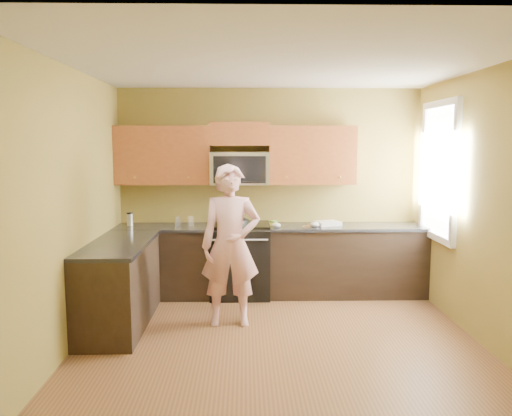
{
  "coord_description": "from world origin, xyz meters",
  "views": [
    {
      "loc": [
        -0.34,
        -4.8,
        1.96
      ],
      "look_at": [
        -0.2,
        1.3,
        1.2
      ],
      "focal_mm": 35.65,
      "sensor_mm": 36.0,
      "label": 1
    }
  ],
  "objects_px": {
    "microwave": "(240,184)",
    "woman": "(231,245)",
    "butter_tub": "(273,225)",
    "frying_pan": "(237,224)",
    "travel_mug": "(130,226)",
    "stove": "(240,260)"
  },
  "relations": [
    {
      "from": "microwave",
      "to": "butter_tub",
      "type": "distance_m",
      "value": 0.69
    },
    {
      "from": "frying_pan",
      "to": "butter_tub",
      "type": "height_order",
      "value": "frying_pan"
    },
    {
      "from": "stove",
      "to": "travel_mug",
      "type": "xyz_separation_m",
      "value": [
        -1.43,
        0.07,
        0.45
      ]
    },
    {
      "from": "frying_pan",
      "to": "stove",
      "type": "bearing_deg",
      "value": 66.41
    },
    {
      "from": "microwave",
      "to": "woman",
      "type": "relative_size",
      "value": 0.43
    },
    {
      "from": "butter_tub",
      "to": "travel_mug",
      "type": "bearing_deg",
      "value": 179.15
    },
    {
      "from": "woman",
      "to": "travel_mug",
      "type": "distance_m",
      "value": 1.75
    },
    {
      "from": "stove",
      "to": "travel_mug",
      "type": "height_order",
      "value": "travel_mug"
    },
    {
      "from": "stove",
      "to": "microwave",
      "type": "distance_m",
      "value": 0.98
    },
    {
      "from": "butter_tub",
      "to": "travel_mug",
      "type": "distance_m",
      "value": 1.86
    },
    {
      "from": "travel_mug",
      "to": "woman",
      "type": "bearing_deg",
      "value": -40.17
    },
    {
      "from": "microwave",
      "to": "butter_tub",
      "type": "xyz_separation_m",
      "value": [
        0.43,
        -0.09,
        -0.53
      ]
    },
    {
      "from": "frying_pan",
      "to": "woman",
      "type": "bearing_deg",
      "value": -76.87
    },
    {
      "from": "microwave",
      "to": "woman",
      "type": "bearing_deg",
      "value": -94.39
    },
    {
      "from": "frying_pan",
      "to": "travel_mug",
      "type": "xyz_separation_m",
      "value": [
        -1.39,
        0.11,
        -0.03
      ]
    },
    {
      "from": "microwave",
      "to": "woman",
      "type": "height_order",
      "value": "woman"
    },
    {
      "from": "butter_tub",
      "to": "travel_mug",
      "type": "height_order",
      "value": "travel_mug"
    },
    {
      "from": "microwave",
      "to": "travel_mug",
      "type": "relative_size",
      "value": 4.42
    },
    {
      "from": "microwave",
      "to": "frying_pan",
      "type": "xyz_separation_m",
      "value": [
        -0.03,
        -0.16,
        -0.5
      ]
    },
    {
      "from": "stove",
      "to": "microwave",
      "type": "relative_size",
      "value": 1.25
    },
    {
      "from": "stove",
      "to": "frying_pan",
      "type": "height_order",
      "value": "frying_pan"
    },
    {
      "from": "woman",
      "to": "frying_pan",
      "type": "distance_m",
      "value": 1.02
    }
  ]
}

